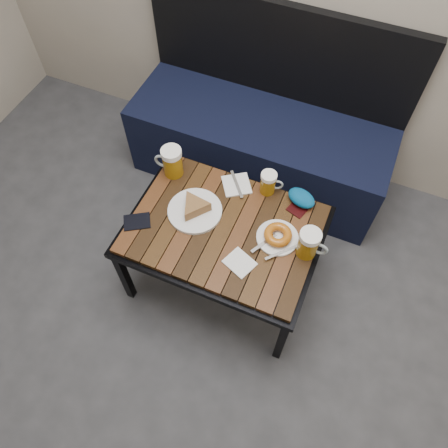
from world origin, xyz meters
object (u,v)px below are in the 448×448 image
at_px(beer_mug_left, 172,162).
at_px(passport_navy, 137,222).
at_px(cafe_table, 224,233).
at_px(passport_burgundy, 300,207).
at_px(knit_pouch, 301,198).
at_px(plate_pie, 195,208).
at_px(beer_mug_right, 309,244).
at_px(plate_bagel, 278,236).
at_px(bench, 261,140).
at_px(beer_mug_centre, 269,183).

bearing_deg(beer_mug_left, passport_navy, 81.13).
xyz_separation_m(cafe_table, passport_burgundy, (0.27, 0.23, 0.05)).
height_order(passport_navy, knit_pouch, knit_pouch).
bearing_deg(passport_burgundy, cafe_table, -121.54).
bearing_deg(plate_pie, beer_mug_right, -0.25).
xyz_separation_m(plate_bagel, knit_pouch, (0.03, 0.22, 0.01)).
bearing_deg(beer_mug_left, bench, -120.06).
bearing_deg(beer_mug_left, beer_mug_centre, -175.69).
bearing_deg(plate_bagel, plate_pie, -178.14).
height_order(plate_pie, plate_bagel, plate_pie).
relative_size(cafe_table, plate_pie, 3.49).
bearing_deg(beer_mug_centre, bench, 93.85).
relative_size(bench, plate_pie, 5.81).
height_order(bench, plate_bagel, bench).
xyz_separation_m(cafe_table, beer_mug_left, (-0.34, 0.19, 0.12)).
bearing_deg(beer_mug_right, plate_pie, 178.91).
height_order(bench, cafe_table, bench).
height_order(beer_mug_left, passport_burgundy, beer_mug_left).
bearing_deg(bench, passport_navy, -107.88).
xyz_separation_m(cafe_table, beer_mug_right, (0.36, 0.02, 0.12)).
relative_size(cafe_table, beer_mug_right, 5.89).
bearing_deg(bench, beer_mug_left, -115.15).
bearing_deg(cafe_table, plate_pie, 170.62).
bearing_deg(passport_burgundy, plate_pie, -136.05).
height_order(beer_mug_left, beer_mug_right, beer_mug_left).
distance_m(beer_mug_centre, knit_pouch, 0.16).
bearing_deg(beer_mug_centre, cafe_table, -130.58).
height_order(plate_pie, passport_navy, plate_pie).
bearing_deg(knit_pouch, bench, 126.95).
xyz_separation_m(plate_bagel, passport_burgundy, (0.04, 0.19, -0.02)).
relative_size(plate_pie, plate_bagel, 1.12).
distance_m(bench, knit_pouch, 0.62).
height_order(cafe_table, passport_navy, passport_navy).
xyz_separation_m(plate_pie, passport_navy, (-0.21, -0.15, -0.02)).
bearing_deg(passport_burgundy, beer_mug_right, -47.91).
distance_m(cafe_table, passport_burgundy, 0.36).
bearing_deg(beer_mug_centre, beer_mug_right, -61.36).
bearing_deg(beer_mug_right, bench, 121.79).
relative_size(bench, beer_mug_right, 9.81).
relative_size(beer_mug_centre, plate_pie, 0.48).
xyz_separation_m(beer_mug_left, plate_pie, (0.19, -0.16, -0.05)).
height_order(passport_navy, passport_burgundy, same).
bearing_deg(beer_mug_left, beer_mug_right, 161.76).
relative_size(beer_mug_left, passport_navy, 1.33).
bearing_deg(plate_bagel, beer_mug_centre, 119.17).
bearing_deg(knit_pouch, plate_bagel, -98.38).
bearing_deg(beer_mug_centre, plate_bagel, -79.45).
bearing_deg(passport_navy, plate_pie, 92.94).
bearing_deg(plate_bagel, passport_navy, -164.90).
relative_size(passport_burgundy, knit_pouch, 0.81).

